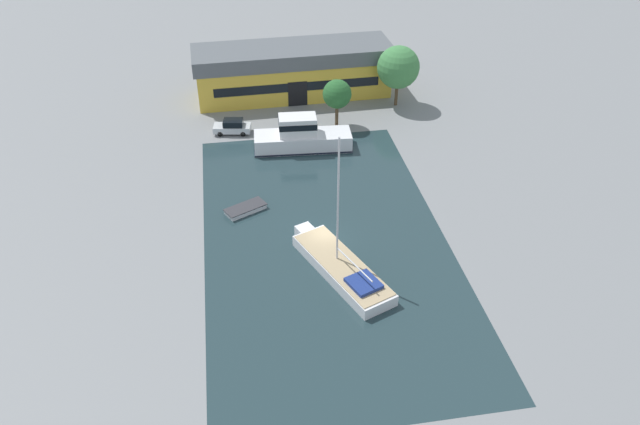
{
  "coord_description": "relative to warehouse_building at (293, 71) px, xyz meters",
  "views": [
    {
      "loc": [
        -7.52,
        -43.33,
        33.87
      ],
      "look_at": [
        0.0,
        2.98,
        1.0
      ],
      "focal_mm": 35.0,
      "sensor_mm": 36.0,
      "label": 1
    }
  ],
  "objects": [
    {
      "name": "parked_car",
      "position": [
        -8.29,
        -9.67,
        -2.38
      ],
      "size": [
        4.46,
        2.43,
        1.68
      ],
      "rotation": [
        0.0,
        0.0,
        1.41
      ],
      "color": "silver",
      "rests_on": "ground"
    },
    {
      "name": "motor_cruiser",
      "position": [
        -0.93,
        -14.51,
        -1.79
      ],
      "size": [
        10.92,
        4.01,
        3.91
      ],
      "rotation": [
        0.0,
        0.0,
        1.51
      ],
      "color": "white",
      "rests_on": "water_canal"
    },
    {
      "name": "quay_tree_near_building",
      "position": [
        3.91,
        -9.71,
        0.78
      ],
      "size": [
        3.34,
        3.34,
        5.69
      ],
      "color": "brown",
      "rests_on": "ground"
    },
    {
      "name": "warehouse_building",
      "position": [
        0.0,
        0.0,
        0.0
      ],
      "size": [
        25.15,
        8.13,
        6.34
      ],
      "rotation": [
        0.0,
        0.0,
        0.03
      ],
      "color": "gold",
      "rests_on": "ground"
    },
    {
      "name": "small_dinghy",
      "position": [
        -7.85,
        -25.76,
        -2.95
      ],
      "size": [
        4.26,
        3.29,
        0.51
      ],
      "rotation": [
        0.0,
        0.0,
        5.18
      ],
      "color": "silver",
      "rests_on": "water_canal"
    },
    {
      "name": "quay_tree_by_water",
      "position": [
        12.27,
        -5.31,
        1.74
      ],
      "size": [
        5.18,
        5.18,
        7.56
      ],
      "color": "brown",
      "rests_on": "ground"
    },
    {
      "name": "water_canal",
      "position": [
        -1.14,
        -31.52,
        -3.21
      ],
      "size": [
        21.34,
        39.67,
        0.01
      ],
      "primitive_type": "cube",
      "color": "#23383D",
      "rests_on": "ground"
    },
    {
      "name": "ground_plane",
      "position": [
        -1.14,
        -31.52,
        -3.21
      ],
      "size": [
        440.0,
        440.0,
        0.0
      ],
      "primitive_type": "plane",
      "color": "gray"
    },
    {
      "name": "sailboat_moored",
      "position": [
        -0.57,
        -36.05,
        -2.59
      ],
      "size": [
        7.16,
        12.14,
        12.41
      ],
      "rotation": [
        0.0,
        0.0,
        0.39
      ],
      "color": "white",
      "rests_on": "water_canal"
    }
  ]
}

